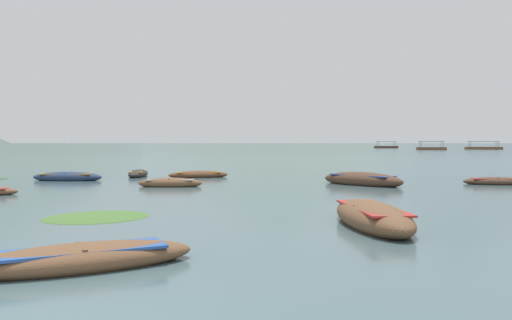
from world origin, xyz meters
TOP-DOWN VIEW (x-y plane):
  - ground_plane at (0.00, 1500.00)m, footprint 6000.00×6000.00m
  - mountain_1 at (-421.65, 1966.49)m, footprint 1081.17×1081.17m
  - mountain_2 at (51.82, 1814.35)m, footprint 1276.05×1276.05m
  - mountain_3 at (698.71, 1806.72)m, footprint 1132.82×1132.82m
  - rowboat_0 at (-5.32, 25.95)m, footprint 1.20×3.21m
  - rowboat_2 at (-8.44, 22.63)m, footprint 3.92×1.31m
  - rowboat_4 at (-0.63, 3.23)m, footprint 3.94×2.80m
  - rowboat_5 at (-1.47, 25.14)m, footprint 3.75×1.95m
  - rowboat_7 at (14.18, 20.30)m, footprint 3.31×1.46m
  - rowboat_8 at (-2.02, 18.86)m, footprint 3.07×1.08m
  - rowboat_11 at (7.37, 19.96)m, footprint 4.19×4.31m
  - rowboat_12 at (5.20, 7.55)m, footprint 1.89×4.57m
  - ferry_0 at (46.79, 177.08)m, footprint 8.35×3.26m
  - ferry_1 at (67.62, 144.79)m, footprint 10.48×5.60m
  - ferry_2 at (49.08, 135.16)m, footprint 7.82×3.17m
  - weed_patch_1 at (-2.29, 9.01)m, footprint 3.90×3.76m

SIDE VIEW (x-z plane):
  - ground_plane at x=0.00m, z-range 0.00..0.00m
  - weed_patch_1 at x=-2.29m, z-range -0.07..0.07m
  - rowboat_7 at x=14.18m, z-range -0.09..0.38m
  - rowboat_5 at x=-1.47m, z-range -0.09..0.41m
  - rowboat_4 at x=-0.63m, z-range -0.10..0.43m
  - rowboat_0 at x=-5.32m, z-range -0.10..0.44m
  - rowboat_8 at x=-2.02m, z-range -0.10..0.44m
  - rowboat_2 at x=-8.44m, z-range -0.11..0.50m
  - rowboat_12 at x=5.20m, z-range -0.15..0.64m
  - rowboat_11 at x=7.37m, z-range -0.15..0.66m
  - ferry_1 at x=67.62m, z-range -0.82..1.71m
  - ferry_0 at x=46.79m, z-range -0.82..1.71m
  - ferry_2 at x=49.08m, z-range -0.82..1.71m
  - mountain_1 at x=-421.65m, z-range 0.00..249.33m
  - mountain_2 at x=51.82m, z-range 0.00..330.02m
  - mountain_3 at x=698.71m, z-range 0.00..453.04m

